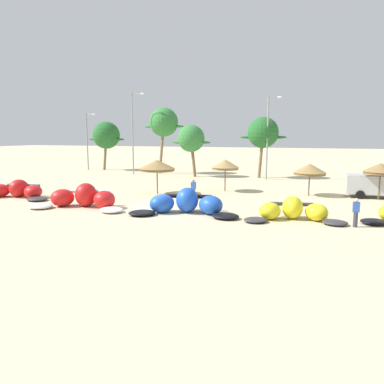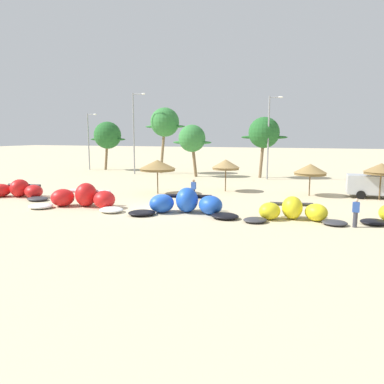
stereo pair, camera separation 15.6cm
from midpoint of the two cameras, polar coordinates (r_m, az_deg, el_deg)
ground_plane at (r=25.60m, az=-5.77°, el=-2.61°), size 260.00×260.00×0.00m
kite_far_left at (r=33.28m, az=-25.37°, el=0.19°), size 7.10×3.81×1.45m
kite_left at (r=27.02m, az=-16.32°, el=-0.94°), size 7.38×3.69×1.68m
kite_left_of_center at (r=23.91m, az=-0.77°, el=-1.85°), size 7.32×3.96×1.63m
kite_center at (r=22.86m, az=15.52°, el=-2.91°), size 6.07×3.40×1.39m
beach_umbrella_near_van at (r=31.91m, az=-5.23°, el=4.14°), size 3.16×3.16×2.95m
beach_umbrella_middle at (r=33.32m, az=5.38°, el=4.26°), size 2.50×2.50×2.89m
beach_umbrella_near_palms at (r=32.27m, az=17.98°, el=3.35°), size 2.71×2.71×2.69m
beach_umbrella_outermost at (r=32.22m, az=27.40°, el=3.22°), size 2.63×2.63×2.90m
parked_van at (r=33.39m, az=27.35°, el=1.01°), size 5.42×2.36×1.84m
person_near_kites at (r=22.22m, az=24.19°, el=-2.94°), size 0.36×0.24×1.62m
person_by_umbrellas at (r=28.85m, az=0.41°, el=0.38°), size 0.36×0.24×1.62m
palm_leftmost at (r=55.29m, az=-12.87°, el=8.53°), size 5.87×3.91×7.00m
palm_left at (r=49.35m, az=-4.14°, el=10.66°), size 5.70×3.80×8.64m
palm_left_of_gap at (r=45.14m, az=0.10°, el=8.24°), size 4.95×3.30×6.32m
palm_center_left at (r=44.59m, az=11.19°, el=8.96°), size 5.47×3.65×7.18m
lamppost_west at (r=56.14m, az=-15.55°, el=8.01°), size 1.66×0.24×8.15m
lamppost_west_center at (r=48.65m, az=-8.80°, el=9.50°), size 1.89×0.24×10.35m
lamppost_east_center at (r=43.06m, az=12.00°, el=8.81°), size 1.60×0.24×9.36m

